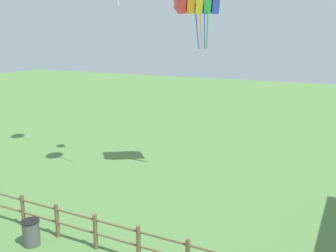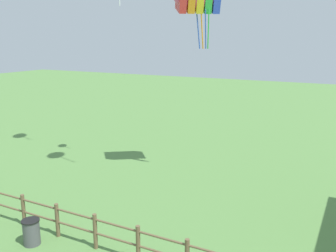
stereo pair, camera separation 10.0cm
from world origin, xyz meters
name	(u,v)px [view 1 (the left image)]	position (x,y,z in m)	size (l,w,h in m)	color
wooden_fence	(138,242)	(0.00, 6.00, 0.69)	(20.37, 0.14, 1.24)	brown
trash_bin	(31,233)	(-3.78, 5.19, 0.45)	(0.61, 0.61, 0.90)	#4C4C51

